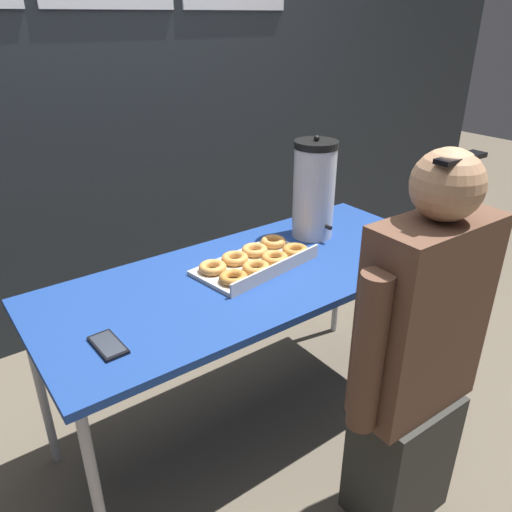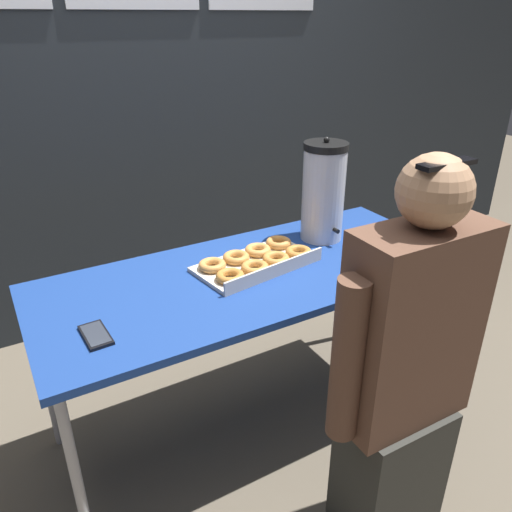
{
  "view_description": "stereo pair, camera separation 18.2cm",
  "coord_description": "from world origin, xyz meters",
  "px_view_note": "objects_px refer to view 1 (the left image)",
  "views": [
    {
      "loc": [
        -0.96,
        -1.32,
        1.58
      ],
      "look_at": [
        0.01,
        0.0,
        0.78
      ],
      "focal_mm": 35.0,
      "sensor_mm": 36.0,
      "label": 1
    },
    {
      "loc": [
        -0.81,
        -1.42,
        1.58
      ],
      "look_at": [
        0.01,
        0.0,
        0.78
      ],
      "focal_mm": 35.0,
      "sensor_mm": 36.0,
      "label": 2
    }
  ],
  "objects_px": {
    "coffee_urn": "(314,190)",
    "person_seated": "(416,365)",
    "cell_phone": "(108,345)",
    "donut_box": "(256,261)"
  },
  "relations": [
    {
      "from": "cell_phone",
      "to": "person_seated",
      "type": "xyz_separation_m",
      "value": [
        0.76,
        -0.5,
        -0.11
      ]
    },
    {
      "from": "donut_box",
      "to": "coffee_urn",
      "type": "relative_size",
      "value": 1.14
    },
    {
      "from": "coffee_urn",
      "to": "cell_phone",
      "type": "distance_m",
      "value": 1.06
    },
    {
      "from": "person_seated",
      "to": "coffee_urn",
      "type": "bearing_deg",
      "value": -107.19
    },
    {
      "from": "cell_phone",
      "to": "person_seated",
      "type": "distance_m",
      "value": 0.92
    },
    {
      "from": "donut_box",
      "to": "person_seated",
      "type": "xyz_separation_m",
      "value": [
        0.12,
        -0.66,
        -0.13
      ]
    },
    {
      "from": "donut_box",
      "to": "cell_phone",
      "type": "height_order",
      "value": "donut_box"
    },
    {
      "from": "coffee_urn",
      "to": "person_seated",
      "type": "bearing_deg",
      "value": -108.08
    },
    {
      "from": "donut_box",
      "to": "cell_phone",
      "type": "distance_m",
      "value": 0.66
    },
    {
      "from": "donut_box",
      "to": "coffee_urn",
      "type": "height_order",
      "value": "coffee_urn"
    }
  ]
}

